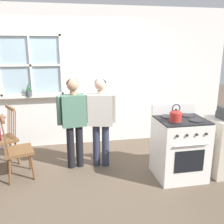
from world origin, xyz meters
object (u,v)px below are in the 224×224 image
Objects in this scene: chair_by_window at (17,151)px; person_teen_center at (101,116)px; chair_center_cluster at (4,139)px; stove at (179,147)px; kettle at (176,115)px; potted_plant at (29,91)px; person_elderly_left at (74,116)px.

chair_by_window is 1.38m from person_teen_center.
stove is (2.71, -0.97, 0.03)m from chair_center_cluster.
chair_by_window is at bearing 169.97° from stove.
person_teen_center reaches higher than kettle.
stove is at bearing 41.65° from chair_center_cluster.
chair_center_cluster is 3.73× the size of potted_plant.
potted_plant is (0.09, 1.17, 0.69)m from chair_by_window.
chair_by_window is 0.90× the size of stove.
person_teen_center reaches higher than chair_center_cluster.
person_teen_center reaches higher than chair_by_window.
person_elderly_left is at bearing -169.71° from person_teen_center.
person_teen_center reaches higher than stove.
person_teen_center is 1.32m from stove.
person_teen_center is at bearing -39.93° from potted_plant.
person_elderly_left is (1.17, -0.36, 0.44)m from chair_center_cluster.
person_elderly_left is 1.57m from kettle.
potted_plant is (0.38, 0.62, 0.69)m from chair_center_cluster.
potted_plant reaches higher than stove.
chair_center_cluster is at bearing -121.58° from potted_plant.
person_elderly_left is at bearing 44.07° from chair_center_cluster.
person_elderly_left reaches higher than potted_plant.
kettle reaches higher than stove.
stove is at bearing -13.36° from person_teen_center.
person_teen_center is at bearing 152.50° from stove.
person_teen_center is at bearing -10.76° from person_elderly_left.
potted_plant is (-2.17, 1.72, 0.11)m from kettle.
kettle is 2.77m from potted_plant.
stove is (1.11, -0.58, -0.40)m from person_teen_center.
stove is (1.54, -0.61, -0.41)m from person_elderly_left.
chair_center_cluster is 1.70m from person_teen_center.
person_teen_center is at bearing 143.32° from kettle.
person_teen_center is (1.59, -0.39, 0.44)m from chair_center_cluster.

